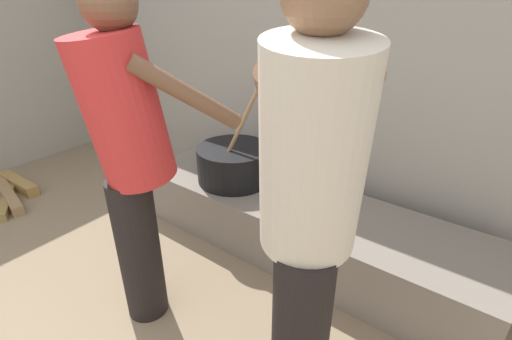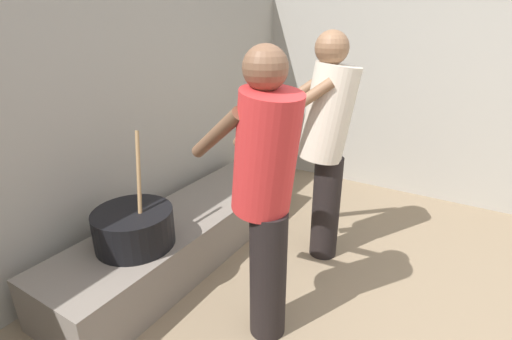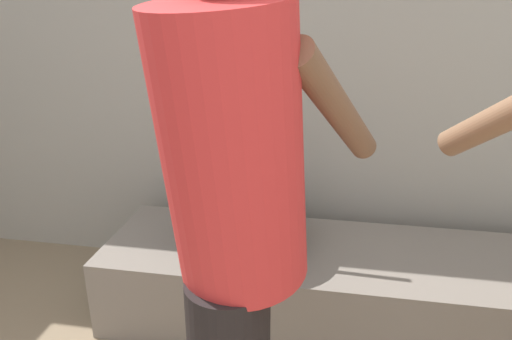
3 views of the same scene
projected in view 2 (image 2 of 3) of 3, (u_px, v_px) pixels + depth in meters
block_enclosure_rear at (82, 132)px, 2.45m from camera, size 5.16×0.20×1.94m
block_enclosure_right at (508, 105)px, 3.24m from camera, size 0.20×5.02×1.94m
hearth_ledge at (189, 232)px, 2.79m from camera, size 2.22×0.60×0.35m
cooking_pot_main at (134, 227)px, 2.28m from camera, size 0.48×0.48×0.68m
cook_in_red_shirt at (265, 186)px, 1.83m from camera, size 0.54×0.72×1.56m
cook_in_cream_shirt at (326, 138)px, 2.51m from camera, size 0.61×0.73×1.60m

